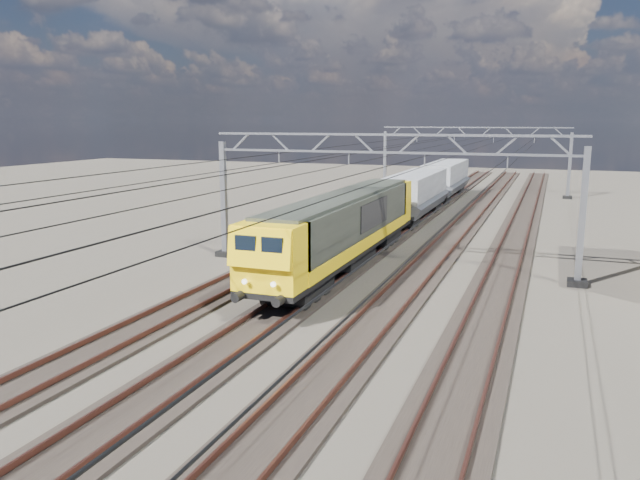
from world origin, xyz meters
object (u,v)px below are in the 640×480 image
(catenary_gantry_mid, at_px, (385,196))
(locomotive, at_px, (345,226))
(hopper_wagon_lead, at_px, (416,192))
(hopper_wagon_mid, at_px, (446,177))
(catenary_gantry_far, at_px, (473,158))

(catenary_gantry_mid, height_order, locomotive, catenary_gantry_mid)
(hopper_wagon_lead, distance_m, hopper_wagon_mid, 14.20)
(catenary_gantry_far, relative_size, hopper_wagon_mid, 1.53)
(hopper_wagon_lead, bearing_deg, hopper_wagon_mid, 90.00)
(hopper_wagon_mid, bearing_deg, catenary_gantry_far, 67.10)
(hopper_wagon_lead, bearing_deg, catenary_gantry_far, 83.97)
(catenary_gantry_far, xyz_separation_m, hopper_wagon_lead, (-2.00, -18.94, -1.67))
(catenary_gantry_far, xyz_separation_m, locomotive, (-2.00, -36.63, -1.58))
(hopper_wagon_mid, bearing_deg, catenary_gantry_mid, -86.34)
(catenary_gantry_mid, relative_size, catenary_gantry_far, 1.00)
(catenary_gantry_far, height_order, hopper_wagon_lead, catenary_gantry_far)
(locomotive, height_order, hopper_wagon_mid, locomotive)
(catenary_gantry_mid, relative_size, hopper_wagon_mid, 1.53)
(catenary_gantry_far, bearing_deg, catenary_gantry_mid, -90.00)
(locomotive, xyz_separation_m, hopper_wagon_mid, (-0.00, 31.90, -0.09))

